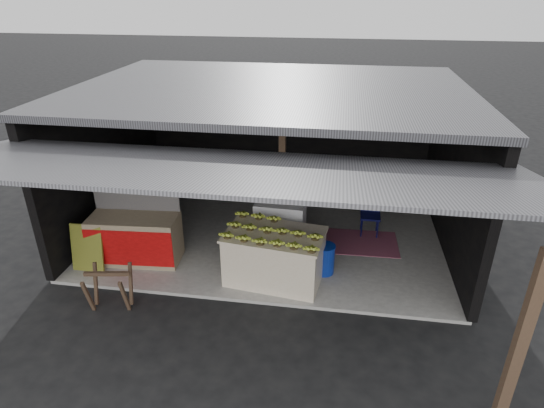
% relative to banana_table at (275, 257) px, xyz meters
% --- Properties ---
extents(ground, '(80.00, 80.00, 0.00)m').
position_rel_banana_table_xyz_m(ground, '(-0.35, -0.66, -0.52)').
color(ground, black).
rests_on(ground, ground).
extents(concrete_slab, '(7.00, 5.00, 0.06)m').
position_rel_banana_table_xyz_m(concrete_slab, '(-0.35, 1.84, -0.49)').
color(concrete_slab, gray).
rests_on(concrete_slab, ground).
extents(shophouse, '(7.40, 7.29, 3.02)m').
position_rel_banana_table_xyz_m(shophouse, '(-0.34, 2.15, 1.58)').
color(shophouse, black).
rests_on(shophouse, ground).
extents(banana_table, '(1.76, 1.22, 0.91)m').
position_rel_banana_table_xyz_m(banana_table, '(0.00, 0.00, 0.00)').
color(banana_table, white).
rests_on(banana_table, concrete_slab).
extents(banana_pile, '(1.63, 1.11, 0.18)m').
position_rel_banana_table_xyz_m(banana_pile, '(0.00, -0.00, 0.54)').
color(banana_pile, gold).
rests_on(banana_pile, banana_table).
extents(white_crate, '(0.94, 0.66, 1.02)m').
position_rel_banana_table_xyz_m(white_crate, '(-0.04, 1.01, 0.05)').
color(white_crate, white).
rests_on(white_crate, concrete_slab).
extents(neighbor_stall, '(1.63, 0.82, 1.63)m').
position_rel_banana_table_xyz_m(neighbor_stall, '(-2.61, 0.24, 0.03)').
color(neighbor_stall, '#998466').
rests_on(neighbor_stall, concrete_slab).
extents(green_signboard, '(0.58, 0.20, 0.87)m').
position_rel_banana_table_xyz_m(green_signboard, '(-3.33, -0.20, -0.02)').
color(green_signboard, black).
rests_on(green_signboard, concrete_slab).
extents(sawhorse, '(0.71, 0.69, 0.69)m').
position_rel_banana_table_xyz_m(sawhorse, '(-2.47, -1.11, -0.08)').
color(sawhorse, '#453022').
rests_on(sawhorse, ground).
extents(water_barrel, '(0.35, 0.35, 0.52)m').
position_rel_banana_table_xyz_m(water_barrel, '(0.84, 0.34, -0.20)').
color(water_barrel, navy).
rests_on(water_barrel, concrete_slab).
extents(plastic_chair, '(0.40, 0.40, 0.84)m').
position_rel_banana_table_xyz_m(plastic_chair, '(1.69, 1.95, 0.04)').
color(plastic_chair, '#0A0A37').
rests_on(plastic_chair, concrete_slab).
extents(magenta_rug, '(1.52, 1.04, 0.01)m').
position_rel_banana_table_xyz_m(magenta_rug, '(1.49, 1.47, -0.45)').
color(magenta_rug, maroon).
rests_on(magenta_rug, concrete_slab).
extents(picture_frames, '(1.62, 0.04, 0.46)m').
position_rel_banana_table_xyz_m(picture_frames, '(-0.51, 4.23, 1.41)').
color(picture_frames, black).
rests_on(picture_frames, shophouse).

